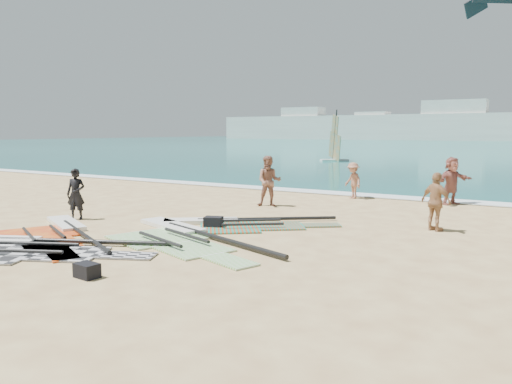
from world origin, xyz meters
The scene contains 15 objects.
ground centered at (0.00, 0.00, 0.00)m, with size 300.00×300.00×0.00m, color #D4BE7C.
surf_line centered at (0.00, 12.30, 0.00)m, with size 300.00×1.20×0.04m, color white.
far_town centered at (-15.72, 150.00, 4.49)m, with size 160.00×8.00×12.00m.
rig_grey centered at (-3.62, -1.98, 0.05)m, with size 6.29×3.99×0.20m.
rig_green centered at (-1.11, 1.07, 0.05)m, with size 6.22×3.69×0.21m.
rig_orange centered at (-0.77, 3.40, 0.05)m, with size 5.25×4.15×0.20m.
rig_red centered at (-4.41, -0.36, 0.05)m, with size 5.46×3.94×0.20m.
gear_bag_near centered at (-1.11, 2.67, 0.17)m, with size 0.54×0.39×0.34m, color black.
gear_bag_far centered at (-0.22, -2.82, 0.15)m, with size 0.49×0.34×0.29m, color black.
person_wetsuit centered at (-5.84, 1.49, 0.85)m, with size 0.62×0.41×1.69m, color black.
beachgoer_left centered at (-1.85, 7.34, 0.98)m, with size 0.95×0.74×1.96m, color #94614E.
beachgoer_mid centered at (0.14, 11.17, 0.78)m, with size 1.01×0.58×1.57m, color #9F674F.
beachgoer_back centered at (4.72, 5.68, 0.87)m, with size 1.01×0.42×1.73m, color #AE7C52.
beachgoer_right centered at (4.11, 11.50, 0.95)m, with size 1.77×0.56×1.91m, color #9C574C.
windsurfer_left centered at (-10.95, 35.91, 1.41)m, with size 2.55×2.52×4.98m.
Camera 1 is at (7.72, -9.34, 2.92)m, focal length 35.00 mm.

